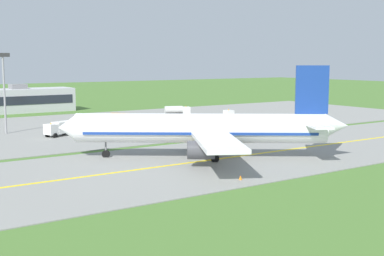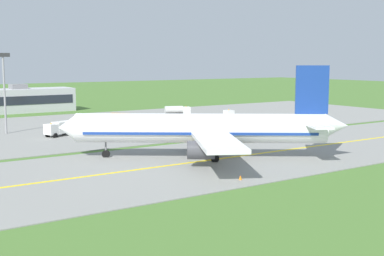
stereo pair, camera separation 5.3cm
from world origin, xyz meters
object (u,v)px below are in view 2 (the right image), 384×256
Objects in this scene: service_truck_baggage at (116,119)px; service_truck_catering at (177,111)px; service_truck_pushback at (234,115)px; apron_light_mast at (4,83)px; service_truck_fuel at (61,128)px; airplane_lead at (204,129)px.

service_truck_catering is (19.52, 7.10, 0.00)m from service_truck_baggage.
apron_light_mast reaches higher than service_truck_pushback.
service_truck_baggage is 23.08m from apron_light_mast.
service_truck_catering is at bearing 9.01° from apron_light_mast.
service_truck_baggage is 26.68m from service_truck_pushback.
service_truck_pushback is (25.95, -6.19, -0.35)m from service_truck_baggage.
service_truck_pushback is at bearing 2.39° from service_truck_fuel.
service_truck_fuel is at bearing -151.37° from service_truck_baggage.
service_truck_baggage and service_truck_fuel have the same top height.
airplane_lead is at bearing -118.42° from service_truck_catering.
airplane_lead is 5.41× the size of service_truck_fuel.
service_truck_fuel is 0.96× the size of service_truck_pushback.
service_truck_pushback is at bearing -8.06° from apron_light_mast.
service_truck_fuel is 1.00× the size of service_truck_catering.
service_truck_baggage is (5.45, 39.05, -2.60)m from airplane_lead.
apron_light_mast reaches higher than airplane_lead.
airplane_lead reaches higher than service_truck_pushback.
service_truck_baggage is 20.77m from service_truck_catering.
service_truck_pushback is at bearing -13.42° from service_truck_baggage.
apron_light_mast is at bearing 112.32° from airplane_lead.
service_truck_catering is 0.96× the size of service_truck_pushback.
service_truck_fuel is at bearing 106.08° from airplane_lead.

